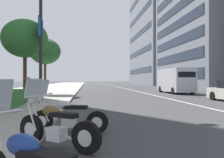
# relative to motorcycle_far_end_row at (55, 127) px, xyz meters

# --- Properties ---
(sidewalk_right_plaza) EXTENTS (160.00, 10.10, 0.15)m
(sidewalk_right_plaza) POSITION_rel_motorcycle_far_end_row_xyz_m (27.44, 5.45, -0.37)
(sidewalk_right_plaza) COLOR #A39E93
(sidewalk_right_plaza) RESTS_ON ground
(lane_centre_stripe) EXTENTS (110.00, 0.16, 0.01)m
(lane_centre_stripe) POSITION_rel_motorcycle_far_end_row_xyz_m (32.44, -6.91, -0.44)
(lane_centre_stripe) COLOR silver
(lane_centre_stripe) RESTS_ON ground
(motorcycle_far_end_row) EXTENTS (1.37, 1.85, 1.49)m
(motorcycle_far_end_row) POSITION_rel_motorcycle_far_end_row_xyz_m (0.00, 0.00, 0.00)
(motorcycle_far_end_row) COLOR black
(motorcycle_far_end_row) RESTS_ON ground
(motorcycle_mid_row) EXTENTS (0.75, 2.14, 1.46)m
(motorcycle_mid_row) POSITION_rel_motorcycle_far_end_row_xyz_m (1.41, -0.14, -0.01)
(motorcycle_mid_row) COLOR black
(motorcycle_mid_row) RESTS_ON ground
(delivery_van_ahead) EXTENTS (5.60, 2.24, 2.64)m
(delivery_van_ahead) POSITION_rel_motorcycle_far_end_row_xyz_m (18.31, -10.22, 0.97)
(delivery_van_ahead) COLOR #B7B7BC
(delivery_van_ahead) RESTS_ON ground
(street_lamp_with_banners) EXTENTS (1.26, 2.60, 9.44)m
(street_lamp_with_banners) POSITION_rel_motorcycle_far_end_row_xyz_m (8.08, 1.60, 5.20)
(street_lamp_with_banners) COLOR #232326
(street_lamp_with_banners) RESTS_ON sidewalk_right_plaza
(clipped_hedge_bed) EXTENTS (4.61, 1.10, 0.79)m
(clipped_hedge_bed) POSITION_rel_motorcycle_far_end_row_xyz_m (5.97, 3.23, 0.10)
(clipped_hedge_bed) COLOR #337033
(clipped_hedge_bed) RESTS_ON sidewalk_right_plaza
(street_tree_mid_sidewalk) EXTENTS (2.73, 2.73, 4.99)m
(street_tree_mid_sidewalk) POSITION_rel_motorcycle_far_end_row_xyz_m (9.18, 3.10, 3.51)
(street_tree_mid_sidewalk) COLOR #473323
(street_tree_mid_sidewalk) RESTS_ON sidewalk_right_plaza
(street_tree_by_lamp_post) EXTENTS (2.83, 2.83, 5.14)m
(street_tree_by_lamp_post) POSITION_rel_motorcycle_far_end_row_xyz_m (16.21, 3.18, 3.63)
(street_tree_by_lamp_post) COLOR #473323
(street_tree_by_lamp_post) RESTS_ON sidewalk_right_plaza
(pedestrian_on_plaza) EXTENTS (0.47, 0.39, 1.52)m
(pedestrian_on_plaza) POSITION_rel_motorcycle_far_end_row_xyz_m (11.85, 3.57, 0.46)
(pedestrian_on_plaza) COLOR #3F724C
(pedestrian_on_plaza) RESTS_ON sidewalk_right_plaza
(office_tower_near_left) EXTENTS (21.75, 15.58, 30.08)m
(office_tower_near_left) POSITION_rel_motorcycle_far_end_row_xyz_m (32.86, -23.96, 14.60)
(office_tower_near_left) COLOR slate
(office_tower_near_left) RESTS_ON ground
(office_tower_mid_left) EXTENTS (29.32, 14.42, 51.53)m
(office_tower_mid_left) POSITION_rel_motorcycle_far_end_row_xyz_m (60.69, -23.39, 25.32)
(office_tower_mid_left) COLOR slate
(office_tower_mid_left) RESTS_ON ground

